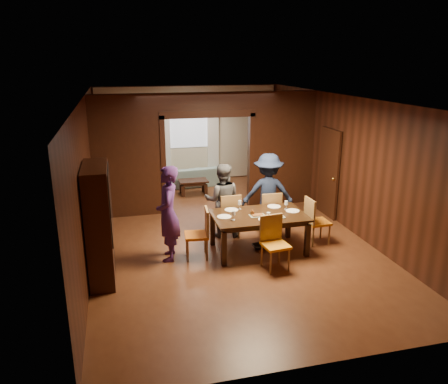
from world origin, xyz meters
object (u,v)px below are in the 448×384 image
object	(u,v)px
sofa	(193,176)
chair_near	(276,244)
chair_far_l	(228,215)
hutch	(99,224)
coffee_table	(193,187)
chair_far_r	(268,212)
person_purple	(168,214)
person_grey	(222,200)
chair_left	(196,234)
person_navy	(268,193)
dining_table	(259,232)
chair_right	(318,221)

from	to	relation	value
sofa	chair_near	xyz separation A→B (m)	(0.47, -5.75, 0.20)
chair_far_l	hutch	size ratio (longest dim) A/B	0.48
coffee_table	chair_far_r	distance (m)	3.46
person_purple	hutch	xyz separation A→B (m)	(-1.22, -0.49, 0.10)
sofa	coffee_table	size ratio (longest dim) A/B	2.43
person_purple	sofa	bearing A→B (deg)	173.22
coffee_table	chair_far_r	xyz separation A→B (m)	(1.06, -3.28, 0.28)
person_grey	chair_near	world-z (taller)	person_grey
coffee_table	chair_left	bearing A→B (deg)	-99.20
person_grey	person_navy	bearing A→B (deg)	-163.45
person_grey	person_navy	xyz separation A→B (m)	(1.03, 0.03, 0.08)
coffee_table	chair_near	distance (m)	4.92
dining_table	chair_far_l	distance (m)	0.94
hutch	chair_right	bearing A→B (deg)	6.57
chair_far_r	chair_near	xyz separation A→B (m)	(-0.43, -1.59, 0.00)
person_grey	chair_left	xyz separation A→B (m)	(-0.73, -0.95, -0.31)
person_grey	coffee_table	xyz separation A→B (m)	(-0.07, 3.12, -0.59)
chair_left	chair_far_r	xyz separation A→B (m)	(1.72, 0.79, 0.00)
chair_left	chair_right	world-z (taller)	same
hutch	chair_left	bearing A→B (deg)	13.23
chair_far_l	dining_table	bearing A→B (deg)	113.28
chair_far_l	chair_far_r	world-z (taller)	same
sofa	coffee_table	distance (m)	0.89
dining_table	chair_left	size ratio (longest dim) A/B	1.86
sofa	chair_far_l	size ratio (longest dim) A/B	2.01
dining_table	chair_right	distance (m)	1.30
person_purple	sofa	size ratio (longest dim) A/B	0.93
person_grey	chair_far_r	world-z (taller)	person_grey
chair_right	hutch	world-z (taller)	hutch
chair_far_r	hutch	world-z (taller)	hutch
person_grey	hutch	world-z (taller)	hutch
sofa	hutch	xyz separation A→B (m)	(-2.55, -5.35, 0.72)
chair_far_l	hutch	world-z (taller)	hutch
person_purple	dining_table	world-z (taller)	person_purple
coffee_table	person_purple	bearing A→B (deg)	-106.34
person_purple	chair_far_r	size ratio (longest dim) A/B	1.86
sofa	chair_left	distance (m)	5.02
chair_left	chair_far_l	xyz separation A→B (m)	(0.85, 0.86, 0.00)
coffee_table	sofa	bearing A→B (deg)	79.70
person_purple	chair_left	size ratio (longest dim) A/B	1.86
chair_far_r	hutch	size ratio (longest dim) A/B	0.48
chair_near	hutch	size ratio (longest dim) A/B	0.48
person_purple	chair_far_r	xyz separation A→B (m)	(2.23, 0.71, -0.42)
person_grey	chair_left	size ratio (longest dim) A/B	1.63
chair_near	person_navy	bearing A→B (deg)	68.07
person_navy	chair_far_r	size ratio (longest dim) A/B	1.79
chair_far_r	person_purple	bearing A→B (deg)	17.67
sofa	coffee_table	xyz separation A→B (m)	(-0.16, -0.87, -0.08)
sofa	person_purple	bearing A→B (deg)	68.62
dining_table	chair_near	bearing A→B (deg)	-86.51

